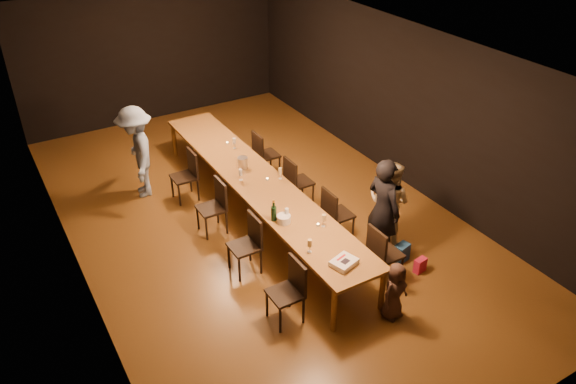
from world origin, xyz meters
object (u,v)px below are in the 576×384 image
chair_left_1 (244,246)px  child (395,291)px  chair_right_0 (386,253)px  woman_tan (389,203)px  chair_left_3 (184,176)px  ice_bucket (243,163)px  chair_right_1 (338,214)px  chair_left_0 (285,293)px  plate_stack (284,219)px  man_blue (138,152)px  table (257,182)px  chair_right_2 (299,181)px  birthday_cake (344,262)px  woman_birthday (383,209)px  chair_right_3 (267,154)px  champagne_bottle (274,210)px  chair_left_2 (211,208)px

chair_left_1 → child: (1.30, -1.88, -0.03)m
chair_right_0 → chair_left_1: bearing=-125.2°
chair_left_1 → woman_tan: woman_tan is taller
chair_left_3 → ice_bucket: ice_bucket is taller
chair_right_1 → ice_bucket: 1.93m
chair_left_0 → woman_tan: 2.47m
child → chair_left_0: bearing=142.4°
chair_right_1 → plate_stack: bearing=-83.7°
chair_left_3 → man_blue: 0.93m
chair_left_0 → ice_bucket: bearing=-16.2°
table → child: bearing=-81.7°
chair_right_2 → birthday_cake: chair_right_2 is taller
plate_stack → woman_tan: bearing=-10.9°
chair_left_1 → woman_birthday: woman_birthday is taller
child → plate_stack: bearing=101.6°
child → man_blue: bearing=101.7°
chair_right_3 → chair_left_3: size_ratio=1.00×
table → plate_stack: bearing=-100.3°
chair_left_0 → ice_bucket: 3.03m
table → chair_right_1: (0.85, -1.20, -0.24)m
chair_right_0 → chair_right_1: 1.20m
chair_left_1 → champagne_bottle: 0.69m
chair_left_0 → plate_stack: 1.29m
chair_left_2 → woman_tan: bearing=-125.2°
table → woman_tan: woman_tan is taller
woman_tan → child: 1.79m
birthday_cake → chair_left_0: bearing=149.8°
chair_right_2 → chair_left_3: same height
chair_right_1 → chair_left_1: size_ratio=1.00×
chair_right_3 → birthday_cake: chair_right_3 is taller
chair_right_3 → chair_left_2: (-1.70, -1.20, 0.00)m
chair_right_1 → chair_left_3: (-1.70, 2.40, 0.00)m
ice_bucket → plate_stack: bearing=-97.2°
table → chair_left_1: bearing=-125.3°
chair_left_0 → champagne_bottle: champagne_bottle is taller
chair_right_3 → chair_left_0: (-1.70, -3.60, 0.00)m
chair_right_0 → chair_left_0: 1.70m
table → champagne_bottle: size_ratio=16.87×
chair_left_1 → chair_left_2: 1.20m
birthday_cake → woman_tan: bearing=14.4°
chair_left_2 → ice_bucket: ice_bucket is taller
chair_right_2 → ice_bucket: size_ratio=4.66×
champagne_bottle → child: bearing=-67.3°
chair_right_1 → chair_left_1: same height
chair_right_1 → chair_left_3: size_ratio=1.00×
chair_right_0 → ice_bucket: size_ratio=4.66×
plate_stack → champagne_bottle: champagne_bottle is taller
table → man_blue: 2.30m
chair_left_3 → birthday_cake: chair_left_3 is taller
child → birthday_cake: 0.79m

